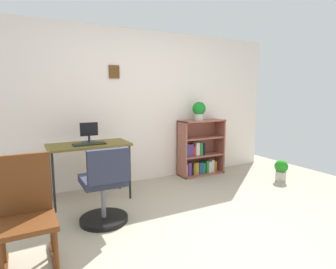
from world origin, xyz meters
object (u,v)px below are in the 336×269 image
desk (89,149)px  monitor (89,133)px  office_chair (105,191)px  bookshelf_low (199,151)px  potted_plant_floor (281,169)px  keyboard (89,144)px  rocking_chair (27,213)px  potted_plant_on_shelf (199,110)px

desk → monitor: monitor is taller
monitor → office_chair: 1.00m
desk → bookshelf_low: 1.96m
potted_plant_floor → office_chair: bearing=-177.2°
keyboard → potted_plant_floor: size_ratio=1.18×
monitor → keyboard: bearing=-102.6°
rocking_chair → bookshelf_low: (2.68, 1.52, -0.05)m
monitor → rocking_chair: monitor is taller
bookshelf_low → monitor: bearing=-173.5°
keyboard → rocking_chair: rocking_chair is taller
monitor → office_chair: monitor is taller
monitor → rocking_chair: bearing=-121.2°
desk → office_chair: size_ratio=1.19×
potted_plant_floor → bookshelf_low: bearing=135.4°
desk → rocking_chair: size_ratio=1.11×
rocking_chair → desk: bearing=58.0°
desk → rocking_chair: (-0.77, -1.23, -0.22)m
potted_plant_on_shelf → potted_plant_floor: bearing=-41.6°
keyboard → potted_plant_floor: bearing=-11.0°
office_chair → monitor: bearing=86.7°
potted_plant_on_shelf → keyboard: bearing=-170.2°
potted_plant_on_shelf → bookshelf_low: bearing=47.3°
potted_plant_on_shelf → potted_plant_floor: size_ratio=0.91×
rocking_chair → bookshelf_low: 3.09m
keyboard → bookshelf_low: (1.93, 0.37, -0.35)m
office_chair → potted_plant_on_shelf: (1.89, 1.02, 0.74)m
desk → monitor: 0.21m
keyboard → rocking_chair: 1.41m
desk → potted_plant_on_shelf: 1.93m
keyboard → office_chair: bearing=-91.1°
rocking_chair → bookshelf_low: size_ratio=0.97×
keyboard → potted_plant_on_shelf: 1.94m
monitor → bookshelf_low: monitor is taller
bookshelf_low → potted_plant_floor: (0.95, -0.93, -0.23)m
monitor → potted_plant_floor: bearing=-14.2°
bookshelf_low → rocking_chair: bearing=-150.4°
office_chair → potted_plant_on_shelf: potted_plant_on_shelf is taller
keyboard → bookshelf_low: bearing=11.0°
potted_plant_on_shelf → potted_plant_floor: potted_plant_on_shelf is taller
monitor → bookshelf_low: (1.89, 0.22, -0.46)m
potted_plant_on_shelf → potted_plant_floor: 1.62m
rocking_chair → potted_plant_on_shelf: (2.64, 1.47, 0.65)m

